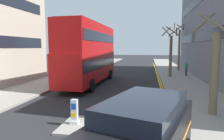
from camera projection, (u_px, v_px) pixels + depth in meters
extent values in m
cube|color=gray|center=(184.00, 84.00, 19.04)|extent=(4.00, 80.00, 0.14)
cube|color=gray|center=(55.00, 80.00, 21.35)|extent=(4.00, 80.00, 0.14)
cube|color=yellow|center=(163.00, 88.00, 17.47)|extent=(0.10, 56.00, 0.01)
cube|color=yellow|center=(161.00, 88.00, 17.49)|extent=(0.10, 56.00, 0.01)
cube|color=gray|center=(75.00, 125.00, 8.96)|extent=(1.10, 2.20, 0.10)
cube|color=silver|center=(75.00, 122.00, 8.94)|extent=(0.36, 0.28, 0.16)
cube|color=white|center=(74.00, 110.00, 8.88)|extent=(0.28, 0.20, 0.95)
cube|color=blue|center=(73.00, 107.00, 8.76)|extent=(0.22, 0.01, 0.26)
cube|color=yellow|center=(74.00, 115.00, 8.80)|extent=(0.22, 0.01, 0.20)
cube|color=#B20F0F|center=(90.00, 66.00, 19.09)|extent=(2.80, 10.87, 2.60)
cube|color=#B20F0F|center=(89.00, 39.00, 18.81)|extent=(2.75, 10.65, 2.50)
cube|color=black|center=(90.00, 63.00, 19.06)|extent=(2.82, 10.44, 0.84)
cube|color=black|center=(89.00, 37.00, 18.80)|extent=(2.81, 10.22, 0.80)
cube|color=yellow|center=(104.00, 49.00, 24.15)|extent=(2.00, 0.12, 0.44)
cube|color=maroon|center=(89.00, 24.00, 18.66)|extent=(2.52, 9.78, 0.10)
cylinder|color=black|center=(88.00, 74.00, 22.74)|extent=(0.33, 1.05, 1.04)
cylinder|color=black|center=(110.00, 74.00, 22.23)|extent=(0.33, 1.05, 1.04)
cylinder|color=black|center=(62.00, 84.00, 16.23)|extent=(0.33, 1.05, 1.04)
cylinder|color=black|center=(92.00, 86.00, 15.72)|extent=(0.33, 1.05, 1.04)
cube|color=black|center=(144.00, 113.00, 5.39)|extent=(2.56, 3.43, 0.76)
cylinder|color=black|center=(131.00, 137.00, 7.11)|extent=(0.42, 0.71, 0.68)
cylinder|color=#2D2D38|center=(186.00, 72.00, 23.85)|extent=(0.22, 0.22, 0.85)
cube|color=#338C4C|center=(186.00, 66.00, 23.77)|extent=(0.34, 0.22, 0.56)
sphere|color=tan|center=(187.00, 63.00, 23.73)|extent=(0.20, 0.20, 0.20)
cylinder|color=#6B6047|center=(171.00, 56.00, 22.99)|extent=(0.32, 0.32, 4.64)
cylinder|color=#6B6047|center=(177.00, 32.00, 22.48)|extent=(0.33, 1.19, 0.88)
cylinder|color=#6B6047|center=(175.00, 31.00, 23.22)|extent=(1.38, 0.98, 1.16)
cylinder|color=#6B6047|center=(166.00, 31.00, 23.27)|extent=(1.16, 1.15, 1.11)
cylinder|color=#6B6047|center=(166.00, 31.00, 22.41)|extent=(0.88, 1.31, 1.08)
cylinder|color=#6B6047|center=(172.00, 31.00, 22.00)|extent=(1.41, 0.18, 1.04)
cylinder|color=#6B6047|center=(179.00, 50.00, 29.41)|extent=(0.31, 0.31, 5.89)
cylinder|color=#6B6047|center=(184.00, 27.00, 28.86)|extent=(0.29, 1.09, 0.81)
cylinder|color=#6B6047|center=(180.00, 27.00, 29.55)|extent=(1.14, 0.27, 0.84)
cylinder|color=#6B6047|center=(174.00, 26.00, 29.28)|extent=(0.38, 1.57, 1.15)
cylinder|color=#6B6047|center=(180.00, 27.00, 28.59)|extent=(1.00, 0.17, 0.74)
cylinder|color=#6B6047|center=(215.00, 74.00, 9.92)|extent=(0.39, 0.39, 4.06)
cylinder|color=#6B6047|center=(204.00, 22.00, 10.33)|extent=(1.36, 1.05, 1.18)
cylinder|color=#6B6047|center=(213.00, 22.00, 9.22)|extent=(1.10, 0.86, 0.95)
cube|color=black|center=(202.00, 36.00, 20.55)|extent=(0.04, 24.64, 1.00)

